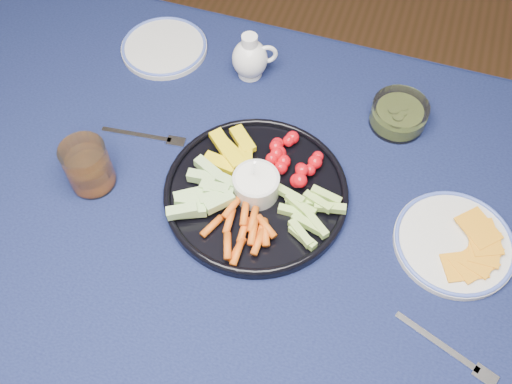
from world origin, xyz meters
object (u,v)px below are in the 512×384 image
(creamer_pitcher, at_px, (250,58))
(juice_tumbler, at_px, (89,168))
(crudite_platter, at_px, (255,191))
(dining_table, at_px, (231,260))
(cheese_plate, at_px, (455,242))
(side_plate_extra, at_px, (164,47))
(pickle_bowl, at_px, (399,115))

(creamer_pitcher, bearing_deg, juice_tumbler, -117.80)
(creamer_pitcher, xyz_separation_m, juice_tumbler, (-0.18, -0.35, -0.00))
(creamer_pitcher, distance_m, juice_tumbler, 0.39)
(crudite_platter, bearing_deg, dining_table, -99.49)
(crudite_platter, distance_m, creamer_pitcher, 0.30)
(dining_table, xyz_separation_m, crudite_platter, (0.02, 0.09, 0.11))
(cheese_plate, height_order, side_plate_extra, cheese_plate)
(juice_tumbler, height_order, side_plate_extra, juice_tumbler)
(pickle_bowl, bearing_deg, juice_tumbler, -147.79)
(cheese_plate, bearing_deg, dining_table, -163.50)
(crudite_platter, relative_size, side_plate_extra, 1.79)
(cheese_plate, relative_size, juice_tumbler, 2.12)
(juice_tumbler, bearing_deg, cheese_plate, 6.88)
(crudite_platter, relative_size, juice_tumbler, 3.41)
(pickle_bowl, bearing_deg, side_plate_extra, 175.22)
(creamer_pitcher, xyz_separation_m, side_plate_extra, (-0.20, 0.01, -0.04))
(juice_tumbler, bearing_deg, creamer_pitcher, 62.20)
(crudite_platter, xyz_separation_m, side_plate_extra, (-0.30, 0.29, -0.01))
(creamer_pitcher, distance_m, cheese_plate, 0.53)
(dining_table, relative_size, side_plate_extra, 9.10)
(side_plate_extra, bearing_deg, juice_tumbler, -87.56)
(crudite_platter, height_order, juice_tumbler, crudite_platter)
(dining_table, relative_size, creamer_pitcher, 16.54)
(side_plate_extra, bearing_deg, pickle_bowl, -4.78)
(creamer_pitcher, relative_size, cheese_plate, 0.49)
(juice_tumbler, distance_m, side_plate_extra, 0.36)
(pickle_bowl, distance_m, cheese_plate, 0.28)
(dining_table, height_order, pickle_bowl, pickle_bowl)
(pickle_bowl, distance_m, side_plate_extra, 0.51)
(crudite_platter, relative_size, pickle_bowl, 3.04)
(dining_table, distance_m, side_plate_extra, 0.49)
(pickle_bowl, height_order, side_plate_extra, pickle_bowl)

